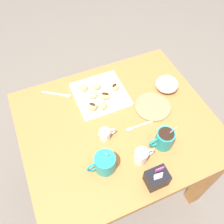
{
  "coord_description": "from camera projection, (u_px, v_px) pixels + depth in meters",
  "views": [
    {
      "loc": [
        0.29,
        0.6,
        1.72
      ],
      "look_at": [
        0.01,
        -0.06,
        0.73
      ],
      "focal_mm": 38.86,
      "sensor_mm": 36.0,
      "label": 1
    }
  ],
  "objects": [
    {
      "name": "ground_plane",
      "position": [
        116.0,
        176.0,
        1.78
      ],
      "size": [
        8.0,
        8.0,
        0.0
      ],
      "primitive_type": "plane",
      "color": "#665B51"
    },
    {
      "name": "dining_table",
      "position": [
        117.0,
        136.0,
        1.31
      ],
      "size": [
        0.95,
        0.82,
        0.71
      ],
      "color": "#A36633",
      "rests_on": "ground_plane"
    },
    {
      "name": "pastry_plate_square",
      "position": [
        100.0,
        95.0,
        1.3
      ],
      "size": [
        0.27,
        0.27,
        0.02
      ],
      "primitive_type": "cube",
      "color": "silver",
      "rests_on": "dining_table"
    },
    {
      "name": "coffee_mug_teal_left",
      "position": [
        164.0,
        139.0,
        1.1
      ],
      "size": [
        0.12,
        0.08,
        0.15
      ],
      "color": "teal",
      "rests_on": "dining_table"
    },
    {
      "name": "coffee_mug_teal_right",
      "position": [
        105.0,
        163.0,
        1.03
      ],
      "size": [
        0.13,
        0.09,
        0.14
      ],
      "color": "teal",
      "rests_on": "dining_table"
    },
    {
      "name": "cream_pitcher_white",
      "position": [
        141.0,
        156.0,
        1.06
      ],
      "size": [
        0.1,
        0.06,
        0.07
      ],
      "color": "silver",
      "rests_on": "dining_table"
    },
    {
      "name": "sugar_caddy",
      "position": [
        157.0,
        178.0,
        1.0
      ],
      "size": [
        0.09,
        0.07,
        0.11
      ],
      "color": "black",
      "rests_on": "dining_table"
    },
    {
      "name": "ice_cream_bowl",
      "position": [
        167.0,
        84.0,
        1.31
      ],
      "size": [
        0.12,
        0.12,
        0.09
      ],
      "color": "silver",
      "rests_on": "dining_table"
    },
    {
      "name": "chocolate_sauce_pitcher",
      "position": [
        105.0,
        134.0,
        1.13
      ],
      "size": [
        0.09,
        0.05,
        0.06
      ],
      "color": "silver",
      "rests_on": "dining_table"
    },
    {
      "name": "saucer_coral_left",
      "position": [
        153.0,
        107.0,
        1.26
      ],
      "size": [
        0.19,
        0.19,
        0.01
      ],
      "primitive_type": "cylinder",
      "color": "#E5704C",
      "rests_on": "dining_table"
    },
    {
      "name": "loose_spoon_near_saucer",
      "position": [
        60.0,
        95.0,
        1.31
      ],
      "size": [
        0.14,
        0.1,
        0.01
      ],
      "color": "silver",
      "rests_on": "dining_table"
    },
    {
      "name": "loose_spoon_by_plate",
      "position": [
        138.0,
        126.0,
        1.19
      ],
      "size": [
        0.16,
        0.02,
        0.01
      ],
      "color": "silver",
      "rests_on": "dining_table"
    },
    {
      "name": "beignet_0",
      "position": [
        84.0,
        88.0,
        1.3
      ],
      "size": [
        0.06,
        0.06,
        0.04
      ],
      "primitive_type": "ellipsoid",
      "rotation": [
        0.0,
        0.0,
        0.47
      ],
      "color": "#E5B260",
      "rests_on": "pastry_plate_square"
    },
    {
      "name": "beignet_1",
      "position": [
        93.0,
        95.0,
        1.27
      ],
      "size": [
        0.04,
        0.05,
        0.03
      ],
      "primitive_type": "ellipsoid",
      "rotation": [
        0.0,
        0.0,
        3.11
      ],
      "color": "#E5B260",
      "rests_on": "pastry_plate_square"
    },
    {
      "name": "beignet_2",
      "position": [
        96.0,
        86.0,
        1.31
      ],
      "size": [
        0.05,
        0.06,
        0.03
      ],
      "primitive_type": "ellipsoid",
      "rotation": [
        0.0,
        0.0,
        0.23
      ],
      "color": "#E5B260",
      "rests_on": "pastry_plate_square"
    },
    {
      "name": "beignet_3",
      "position": [
        92.0,
        107.0,
        1.22
      ],
      "size": [
        0.06,
        0.06,
        0.04
      ],
      "primitive_type": "ellipsoid",
      "rotation": [
        0.0,
        0.0,
        5.86
      ],
      "color": "#E5B260",
      "rests_on": "pastry_plate_square"
    },
    {
      "name": "chocolate_drizzle_3",
      "position": [
        92.0,
        104.0,
        1.21
      ],
      "size": [
        0.03,
        0.04,
        0.0
      ],
      "primitive_type": "ellipsoid",
      "rotation": [
        0.0,
        0.0,
        5.43
      ],
      "color": "black",
      "rests_on": "beignet_3"
    },
    {
      "name": "beignet_4",
      "position": [
        114.0,
        87.0,
        1.3
      ],
      "size": [
        0.06,
        0.06,
        0.03
      ],
      "primitive_type": "ellipsoid",
      "rotation": [
        0.0,
        0.0,
        0.96
      ],
      "color": "#E5B260",
      "rests_on": "pastry_plate_square"
    },
    {
      "name": "chocolate_drizzle_4",
      "position": [
        114.0,
        85.0,
        1.29
      ],
      "size": [
        0.03,
        0.03,
        0.0
      ],
      "primitive_type": "ellipsoid",
      "rotation": [
        0.0,
        0.0,
        0.52
      ],
      "color": "black",
      "rests_on": "beignet_4"
    },
    {
      "name": "beignet_5",
      "position": [
        102.0,
        105.0,
        1.23
      ],
      "size": [
        0.05,
        0.05,
        0.03
      ],
      "primitive_type": "ellipsoid",
      "rotation": [
        0.0,
        0.0,
        3.15
      ],
      "color": "#E5B260",
      "rests_on": "pastry_plate_square"
    },
    {
      "name": "beignet_6",
      "position": [
        105.0,
        96.0,
        1.27
      ],
      "size": [
        0.07,
        0.06,
        0.03
      ],
      "primitive_type": "ellipsoid",
      "rotation": [
        0.0,
        0.0,
        2.78
      ],
      "color": "#E5B260",
      "rests_on": "pastry_plate_square"
    },
    {
      "name": "chocolate_drizzle_6",
      "position": [
        105.0,
        94.0,
        1.26
      ],
      "size": [
        0.04,
        0.04,
        0.0
      ],
      "primitive_type": "ellipsoid",
      "rotation": [
        0.0,
        0.0,
        2.54
      ],
      "color": "black",
      "rests_on": "beignet_6"
    }
  ]
}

